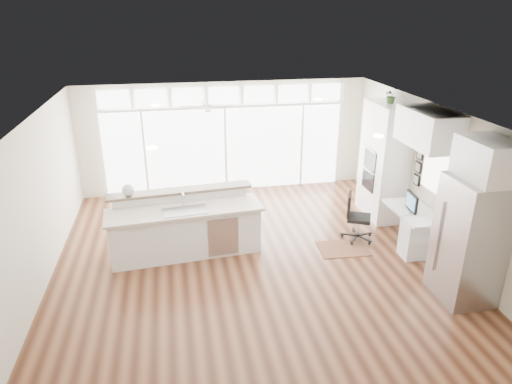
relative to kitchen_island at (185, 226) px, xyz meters
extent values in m
cube|color=#412214|center=(1.14, -0.84, -0.57)|extent=(7.00, 8.00, 0.02)
cube|color=white|center=(1.14, -0.84, 2.14)|extent=(7.00, 8.00, 0.02)
cube|color=beige|center=(1.14, 3.16, 0.79)|extent=(7.00, 0.04, 2.70)
cube|color=beige|center=(1.14, -4.84, 0.79)|extent=(7.00, 0.04, 2.70)
cube|color=beige|center=(-2.36, -0.84, 0.79)|extent=(0.04, 8.00, 2.70)
cube|color=beige|center=(4.64, -0.84, 0.79)|extent=(0.04, 8.00, 2.70)
cube|color=white|center=(1.14, 3.10, 0.49)|extent=(5.80, 0.06, 2.08)
cube|color=white|center=(1.14, 3.10, 1.82)|extent=(5.90, 0.06, 0.40)
cube|color=white|center=(4.60, -0.54, 0.99)|extent=(0.04, 0.85, 0.85)
cube|color=silver|center=(0.64, 1.96, 1.92)|extent=(1.16, 1.16, 0.32)
cube|color=beige|center=(1.14, -0.64, 2.12)|extent=(3.40, 3.00, 0.02)
cube|color=white|center=(4.31, 0.96, 0.69)|extent=(0.64, 1.20, 2.50)
cube|color=white|center=(4.27, -0.54, -0.18)|extent=(0.72, 1.30, 0.76)
cube|color=white|center=(4.31, -0.54, 1.79)|extent=(0.64, 1.30, 0.64)
cube|color=#A6A5AA|center=(4.25, -2.19, 0.44)|extent=(0.76, 0.90, 2.00)
cube|color=white|center=(4.31, -2.19, 1.74)|extent=(0.64, 0.90, 0.60)
cube|color=black|center=(4.60, 0.08, 0.84)|extent=(0.06, 0.22, 0.80)
cube|color=white|center=(0.00, 0.00, 0.00)|extent=(2.91, 1.32, 1.12)
cube|color=#3D1F13|center=(2.96, -0.40, -0.56)|extent=(0.97, 0.72, 0.01)
cube|color=black|center=(3.39, -0.06, -0.09)|extent=(0.64, 0.62, 0.95)
sphere|color=silver|center=(-0.98, 0.31, 0.67)|extent=(0.24, 0.24, 0.22)
cube|color=black|center=(4.19, -0.54, 0.39)|extent=(0.12, 0.46, 0.38)
cube|color=white|center=(4.02, -0.54, 0.21)|extent=(0.13, 0.34, 0.02)
imported|color=#365926|center=(4.31, 0.96, 2.06)|extent=(0.29, 0.32, 0.25)
camera|label=1|loc=(-0.12, -7.68, 3.77)|focal=32.00mm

